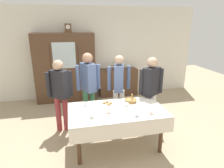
{
  "coord_description": "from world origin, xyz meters",
  "views": [
    {
      "loc": [
        -0.76,
        -3.19,
        2.21
      ],
      "look_at": [
        0.0,
        0.2,
        1.1
      ],
      "focal_mm": 30.6,
      "sensor_mm": 36.0,
      "label": 1
    }
  ],
  "objects_px": {
    "tea_cup_mid_left": "(151,112)",
    "tea_cup_near_left": "(126,105)",
    "spoon_center": "(126,112)",
    "spoon_front_edge": "(89,114)",
    "pastry_plate": "(108,104)",
    "person_near_right_end": "(119,83)",
    "mantel_clock": "(68,28)",
    "person_behind_table_left": "(151,87)",
    "spoon_near_right": "(143,101)",
    "person_beside_shelf": "(88,83)",
    "tea_cup_near_right": "(92,116)",
    "bread_basket": "(131,100)",
    "book_stack": "(118,67)",
    "bookshelf_low": "(118,82)",
    "tea_cup_far_right": "(137,115)",
    "tea_cup_back_edge": "(86,105)",
    "wall_cabinet": "(65,68)",
    "person_by_cabinet": "(60,90)",
    "dining_table": "(117,115)",
    "tea_cup_center": "(109,112)"
  },
  "relations": [
    {
      "from": "pastry_plate",
      "to": "spoon_front_edge",
      "type": "bearing_deg",
      "value": -140.22
    },
    {
      "from": "tea_cup_back_edge",
      "to": "dining_table",
      "type": "bearing_deg",
      "value": -29.93
    },
    {
      "from": "mantel_clock",
      "to": "tea_cup_back_edge",
      "type": "xyz_separation_m",
      "value": [
        0.22,
        -2.29,
        -1.31
      ]
    },
    {
      "from": "person_by_cabinet",
      "to": "spoon_near_right",
      "type": "bearing_deg",
      "value": -18.84
    },
    {
      "from": "tea_cup_mid_left",
      "to": "tea_cup_near_left",
      "type": "relative_size",
      "value": 1.0
    },
    {
      "from": "tea_cup_far_right",
      "to": "tea_cup_back_edge",
      "type": "relative_size",
      "value": 1.0
    },
    {
      "from": "dining_table",
      "to": "tea_cup_far_right",
      "type": "distance_m",
      "value": 0.41
    },
    {
      "from": "spoon_center",
      "to": "spoon_front_edge",
      "type": "bearing_deg",
      "value": 173.02
    },
    {
      "from": "spoon_front_edge",
      "to": "mantel_clock",
      "type": "bearing_deg",
      "value": 95.15
    },
    {
      "from": "dining_table",
      "to": "pastry_plate",
      "type": "xyz_separation_m",
      "value": [
        -0.12,
        0.28,
        0.12
      ]
    },
    {
      "from": "mantel_clock",
      "to": "person_behind_table_left",
      "type": "relative_size",
      "value": 0.15
    },
    {
      "from": "tea_cup_mid_left",
      "to": "bookshelf_low",
      "type": "bearing_deg",
      "value": 86.58
    },
    {
      "from": "book_stack",
      "to": "person_by_cabinet",
      "type": "distance_m",
      "value": 2.47
    },
    {
      "from": "spoon_front_edge",
      "to": "spoon_center",
      "type": "relative_size",
      "value": 1.0
    },
    {
      "from": "tea_cup_far_right",
      "to": "spoon_center",
      "type": "xyz_separation_m",
      "value": [
        -0.12,
        0.19,
        -0.02
      ]
    },
    {
      "from": "spoon_center",
      "to": "person_beside_shelf",
      "type": "xyz_separation_m",
      "value": [
        -0.52,
        1.09,
        0.24
      ]
    },
    {
      "from": "book_stack",
      "to": "bread_basket",
      "type": "relative_size",
      "value": 0.95
    },
    {
      "from": "spoon_front_edge",
      "to": "person_by_cabinet",
      "type": "bearing_deg",
      "value": 118.81
    },
    {
      "from": "tea_cup_near_right",
      "to": "person_near_right_end",
      "type": "bearing_deg",
      "value": 56.71
    },
    {
      "from": "mantel_clock",
      "to": "tea_cup_far_right",
      "type": "height_order",
      "value": "mantel_clock"
    },
    {
      "from": "dining_table",
      "to": "spoon_front_edge",
      "type": "distance_m",
      "value": 0.52
    },
    {
      "from": "book_stack",
      "to": "tea_cup_near_right",
      "type": "bearing_deg",
      "value": -112.36
    },
    {
      "from": "mantel_clock",
      "to": "tea_cup_back_edge",
      "type": "height_order",
      "value": "mantel_clock"
    },
    {
      "from": "spoon_front_edge",
      "to": "person_near_right_end",
      "type": "distance_m",
      "value": 1.27
    },
    {
      "from": "pastry_plate",
      "to": "person_near_right_end",
      "type": "relative_size",
      "value": 0.18
    },
    {
      "from": "person_beside_shelf",
      "to": "tea_cup_near_left",
      "type": "bearing_deg",
      "value": -54.21
    },
    {
      "from": "dining_table",
      "to": "spoon_front_edge",
      "type": "height_order",
      "value": "spoon_front_edge"
    },
    {
      "from": "bread_basket",
      "to": "person_by_cabinet",
      "type": "bearing_deg",
      "value": 158.36
    },
    {
      "from": "tea_cup_near_left",
      "to": "spoon_center",
      "type": "relative_size",
      "value": 1.09
    },
    {
      "from": "bookshelf_low",
      "to": "tea_cup_center",
      "type": "distance_m",
      "value": 2.88
    },
    {
      "from": "wall_cabinet",
      "to": "pastry_plate",
      "type": "distance_m",
      "value": 2.44
    },
    {
      "from": "spoon_near_right",
      "to": "spoon_center",
      "type": "relative_size",
      "value": 1.0
    },
    {
      "from": "tea_cup_far_right",
      "to": "spoon_front_edge",
      "type": "height_order",
      "value": "tea_cup_far_right"
    },
    {
      "from": "wall_cabinet",
      "to": "spoon_front_edge",
      "type": "xyz_separation_m",
      "value": [
        0.39,
        -2.63,
        -0.23
      ]
    },
    {
      "from": "person_near_right_end",
      "to": "tea_cup_mid_left",
      "type": "bearing_deg",
      "value": -78.35
    },
    {
      "from": "dining_table",
      "to": "bread_basket",
      "type": "height_order",
      "value": "bread_basket"
    },
    {
      "from": "bookshelf_low",
      "to": "tea_cup_near_left",
      "type": "bearing_deg",
      "value": -101.0
    },
    {
      "from": "bread_basket",
      "to": "person_near_right_end",
      "type": "xyz_separation_m",
      "value": [
        -0.07,
        0.63,
        0.16
      ]
    },
    {
      "from": "tea_cup_near_right",
      "to": "spoon_front_edge",
      "type": "height_order",
      "value": "tea_cup_near_right"
    },
    {
      "from": "tea_cup_near_right",
      "to": "tea_cup_near_left",
      "type": "distance_m",
      "value": 0.75
    },
    {
      "from": "wall_cabinet",
      "to": "tea_cup_near_left",
      "type": "relative_size",
      "value": 15.14
    },
    {
      "from": "person_behind_table_left",
      "to": "spoon_center",
      "type": "bearing_deg",
      "value": -138.08
    },
    {
      "from": "tea_cup_back_edge",
      "to": "spoon_near_right",
      "type": "height_order",
      "value": "tea_cup_back_edge"
    },
    {
      "from": "bread_basket",
      "to": "spoon_front_edge",
      "type": "height_order",
      "value": "bread_basket"
    },
    {
      "from": "tea_cup_near_right",
      "to": "pastry_plate",
      "type": "xyz_separation_m",
      "value": [
        0.35,
        0.47,
        -0.01
      ]
    },
    {
      "from": "spoon_near_right",
      "to": "spoon_center",
      "type": "xyz_separation_m",
      "value": [
        -0.48,
        -0.41,
        0.0
      ]
    },
    {
      "from": "person_behind_table_left",
      "to": "bread_basket",
      "type": "bearing_deg",
      "value": -155.39
    },
    {
      "from": "person_by_cabinet",
      "to": "bookshelf_low",
      "type": "bearing_deg",
      "value": 46.86
    },
    {
      "from": "spoon_near_right",
      "to": "person_beside_shelf",
      "type": "height_order",
      "value": "person_beside_shelf"
    },
    {
      "from": "tea_cup_back_edge",
      "to": "spoon_center",
      "type": "bearing_deg",
      "value": -33.02
    }
  ]
}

